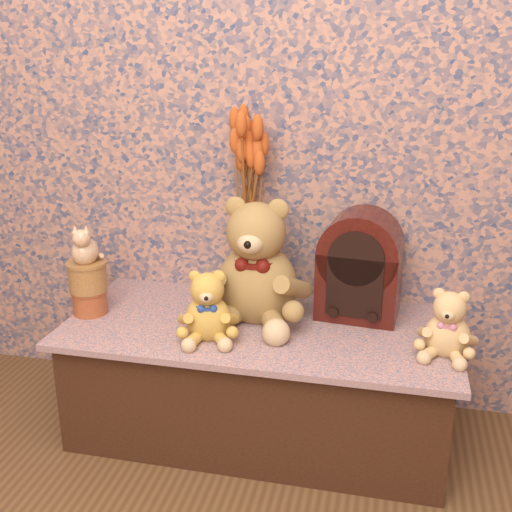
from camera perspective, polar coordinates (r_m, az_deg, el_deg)
The scene contains 10 objects.
display_shelf at distance 2.02m, azimuth 0.32°, elevation -11.21°, with size 1.21×0.57×0.38m, color #3B5078.
teddy_large at distance 1.90m, azimuth 0.14°, elevation 0.17°, with size 0.33×0.40×0.42m, color #A0753D, non-canonical shape.
teddy_medium at distance 1.81m, azimuth -4.49°, elevation -4.21°, with size 0.18×0.21×0.23m, color gold, non-canonical shape.
teddy_small at distance 1.79m, azimuth 17.44°, elevation -5.61°, with size 0.16×0.20×0.21m, color #DDB469, non-canonical shape.
cathedral_radio at distance 1.95m, azimuth 9.63°, elevation -0.75°, with size 0.25×0.18×0.35m, color #360F09, non-canonical shape.
ceramic_vase at distance 2.07m, azimuth -0.54°, elevation -1.50°, with size 0.12×0.12×0.20m, color tan.
dried_stalks at distance 1.98m, azimuth -0.57°, elevation 7.44°, with size 0.24×0.24×0.46m, color #C6531F, non-canonical shape.
biscuit_tin_lower at distance 2.06m, azimuth -15.15°, elevation -4.10°, with size 0.11×0.11×0.08m, color #B17034.
biscuit_tin_upper at distance 2.03m, azimuth -15.35°, elevation -1.85°, with size 0.12×0.12×0.09m, color tan.
cat_figurine at distance 1.99m, azimuth -15.62°, elevation 1.19°, with size 0.10×0.11×0.13m, color silver, non-canonical shape.
Camera 1 is at (0.37, -0.48, 1.20)m, focal length 43.15 mm.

